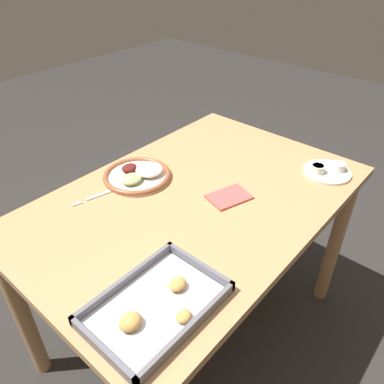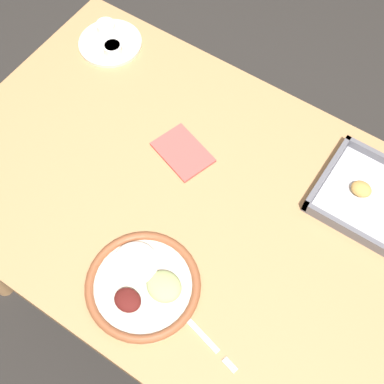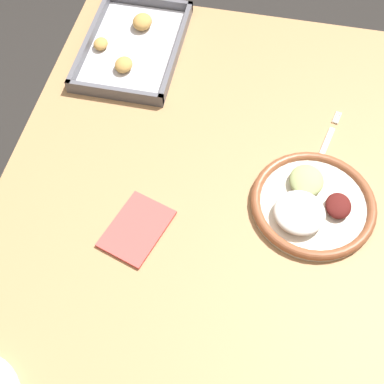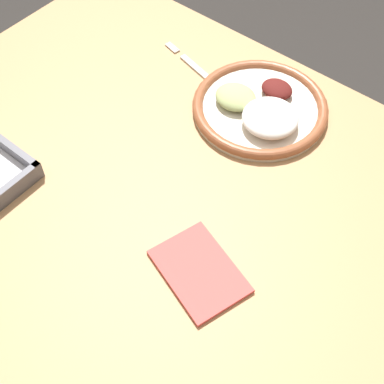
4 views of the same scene
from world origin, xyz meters
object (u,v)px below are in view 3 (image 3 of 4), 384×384
Objects in this scene: fork at (324,148)px; baking_tray at (133,46)px; napkin at (137,229)px; dinner_plate at (312,204)px.

fork is 0.54m from baking_tray.
napkin is at bearing 141.64° from fork.
baking_tray is at bearing 51.80° from dinner_plate.
fork is at bearing -51.53° from napkin.
dinner_plate is 0.60m from baking_tray.
dinner_plate is at bearing -69.93° from napkin.
napkin is (-0.28, 0.35, 0.00)m from fork.
dinner_plate is 0.74× the size of baking_tray.
dinner_plate is 1.27× the size of fork.
baking_tray is 0.52m from napkin.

